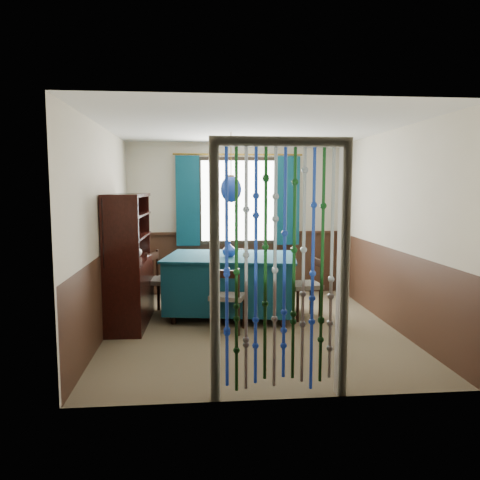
{
  "coord_description": "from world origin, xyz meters",
  "views": [
    {
      "loc": [
        -0.68,
        -5.71,
        1.78
      ],
      "look_at": [
        -0.11,
        0.45,
        1.07
      ],
      "focal_mm": 35.0,
      "sensor_mm": 36.0,
      "label": 1
    }
  ],
  "objects": [
    {
      "name": "ceiling",
      "position": [
        0.0,
        0.0,
        2.5
      ],
      "size": [
        4.0,
        4.0,
        0.0
      ],
      "primitive_type": "plane",
      "rotation": [
        3.14,
        0.0,
        0.0
      ],
      "color": "silver",
      "rests_on": "ground"
    },
    {
      "name": "vase_table",
      "position": [
        -0.25,
        0.51,
        0.93
      ],
      "size": [
        0.21,
        0.21,
        0.18
      ],
      "primitive_type": "imported",
      "rotation": [
        0.0,
        0.0,
        0.27
      ],
      "color": "#16359B",
      "rests_on": "dining_table"
    },
    {
      "name": "bowl_shelf",
      "position": [
        -1.5,
        0.03,
        1.18
      ],
      "size": [
        0.22,
        0.22,
        0.05
      ],
      "primitive_type": "imported",
      "rotation": [
        0.0,
        0.0,
        0.15
      ],
      "color": "beige",
      "rests_on": "sideboard"
    },
    {
      "name": "dining_table",
      "position": [
        -0.22,
        0.6,
        0.48
      ],
      "size": [
        1.93,
        1.49,
        0.84
      ],
      "rotation": [
        0.0,
        0.0,
        -0.17
      ],
      "color": "#0D3746",
      "rests_on": "floor"
    },
    {
      "name": "chair_right",
      "position": [
        0.8,
        0.41,
        0.45
      ],
      "size": [
        0.45,
        0.46,
        0.84
      ],
      "rotation": [
        0.0,
        0.0,
        1.7
      ],
      "color": "black",
      "rests_on": "floor"
    },
    {
      "name": "pendant_lamp",
      "position": [
        -0.22,
        0.6,
        1.75
      ],
      "size": [
        0.29,
        0.29,
        0.93
      ],
      "color": "olive",
      "rests_on": "ceiling"
    },
    {
      "name": "wall_front",
      "position": [
        0.0,
        -2.0,
        1.25
      ],
      "size": [
        3.6,
        0.0,
        3.6
      ],
      "primitive_type": "plane",
      "rotation": [
        -1.57,
        0.0,
        0.0
      ],
      "color": "beige",
      "rests_on": "ground"
    },
    {
      "name": "chair_near",
      "position": [
        -0.31,
        -0.11,
        0.44
      ],
      "size": [
        0.5,
        0.49,
        0.82
      ],
      "rotation": [
        0.0,
        0.0,
        -0.31
      ],
      "color": "black",
      "rests_on": "floor"
    },
    {
      "name": "wainscot_front",
      "position": [
        0.0,
        -1.99,
        0.5
      ],
      "size": [
        3.6,
        0.0,
        3.6
      ],
      "primitive_type": "plane",
      "rotation": [
        -1.57,
        0.0,
        0.0
      ],
      "color": "#392115",
      "rests_on": "ground"
    },
    {
      "name": "sideboard",
      "position": [
        -1.56,
        0.34,
        0.59
      ],
      "size": [
        0.49,
        1.31,
        1.69
      ],
      "rotation": [
        0.0,
        0.0,
        -0.03
      ],
      "color": "black",
      "rests_on": "floor"
    },
    {
      "name": "wainscot_right",
      "position": [
        1.79,
        0.0,
        0.5
      ],
      "size": [
        0.0,
        4.0,
        4.0
      ],
      "primitive_type": "plane",
      "rotation": [
        1.57,
        0.0,
        -1.57
      ],
      "color": "#392115",
      "rests_on": "ground"
    },
    {
      "name": "wall_left",
      "position": [
        -1.8,
        0.0,
        1.25
      ],
      "size": [
        0.0,
        4.0,
        4.0
      ],
      "primitive_type": "plane",
      "rotation": [
        1.57,
        0.0,
        1.57
      ],
      "color": "beige",
      "rests_on": "ground"
    },
    {
      "name": "wainscot_left",
      "position": [
        -1.79,
        0.0,
        0.5
      ],
      "size": [
        0.0,
        4.0,
        4.0
      ],
      "primitive_type": "plane",
      "rotation": [
        1.57,
        0.0,
        1.57
      ],
      "color": "#392115",
      "rests_on": "ground"
    },
    {
      "name": "chair_far",
      "position": [
        -0.08,
        1.3,
        0.45
      ],
      "size": [
        0.43,
        0.42,
        0.85
      ],
      "rotation": [
        0.0,
        0.0,
        3.11
      ],
      "color": "black",
      "rests_on": "floor"
    },
    {
      "name": "wainscot_back",
      "position": [
        0.0,
        1.99,
        0.5
      ],
      "size": [
        3.6,
        0.0,
        3.6
      ],
      "primitive_type": "plane",
      "rotation": [
        1.57,
        0.0,
        0.0
      ],
      "color": "#392115",
      "rests_on": "ground"
    },
    {
      "name": "chair_left",
      "position": [
        -1.17,
        0.78,
        0.47
      ],
      "size": [
        0.54,
        0.55,
        0.89
      ],
      "rotation": [
        0.0,
        0.0,
        -1.91
      ],
      "color": "black",
      "rests_on": "floor"
    },
    {
      "name": "window",
      "position": [
        0.0,
        1.95,
        1.55
      ],
      "size": [
        1.32,
        0.12,
        1.42
      ],
      "primitive_type": "cube",
      "color": "black",
      "rests_on": "wall_back"
    },
    {
      "name": "wall_back",
      "position": [
        0.0,
        2.0,
        1.25
      ],
      "size": [
        3.6,
        0.0,
        3.6
      ],
      "primitive_type": "plane",
      "rotation": [
        1.57,
        0.0,
        0.0
      ],
      "color": "beige",
      "rests_on": "ground"
    },
    {
      "name": "doorway",
      "position": [
        0.0,
        -1.94,
        1.05
      ],
      "size": [
        1.16,
        0.12,
        2.18
      ],
      "primitive_type": null,
      "color": "silver",
      "rests_on": "ground"
    },
    {
      "name": "floor",
      "position": [
        0.0,
        0.0,
        0.0
      ],
      "size": [
        4.0,
        4.0,
        0.0
      ],
      "primitive_type": "plane",
      "color": "brown",
      "rests_on": "ground"
    },
    {
      "name": "vase_sideboard",
      "position": [
        -1.5,
        0.62,
        0.94
      ],
      "size": [
        0.22,
        0.22,
        0.18
      ],
      "primitive_type": "imported",
      "rotation": [
        0.0,
        0.0,
        -0.36
      ],
      "color": "beige",
      "rests_on": "sideboard"
    },
    {
      "name": "wall_right",
      "position": [
        1.8,
        0.0,
        1.25
      ],
      "size": [
        0.0,
        4.0,
        4.0
      ],
      "primitive_type": "plane",
      "rotation": [
        1.57,
        0.0,
        -1.57
      ],
      "color": "beige",
      "rests_on": "ground"
    }
  ]
}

